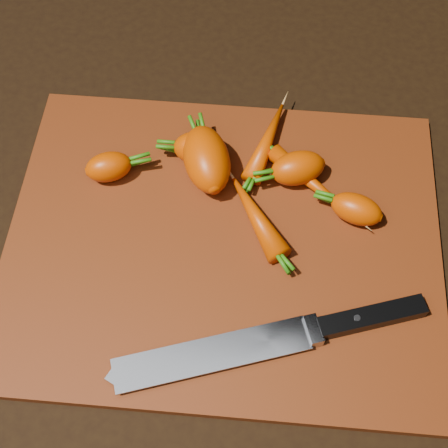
{
  "coord_description": "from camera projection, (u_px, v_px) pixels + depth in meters",
  "views": [
    {
      "loc": [
        0.03,
        -0.34,
        0.64
      ],
      "look_at": [
        0.0,
        0.01,
        0.03
      ],
      "focal_mm": 50.0,
      "sensor_mm": 36.0,
      "label": 1
    }
  ],
  "objects": [
    {
      "name": "carrot_5",
      "position": [
        267.0,
        141.0,
        0.77
      ],
      "size": [
        0.06,
        0.13,
        0.03
      ],
      "primitive_type": "ellipsoid",
      "rotation": [
        0.0,
        0.0,
        1.3
      ],
      "color": "#D64400",
      "rests_on": "cutting_board"
    },
    {
      "name": "cutting_board",
      "position": [
        223.0,
        242.0,
        0.72
      ],
      "size": [
        0.5,
        0.4,
        0.01
      ],
      "primitive_type": "cube",
      "color": "#5C2108",
      "rests_on": "ground"
    },
    {
      "name": "carrot_1",
      "position": [
        207.0,
        159.0,
        0.74
      ],
      "size": [
        0.08,
        0.11,
        0.05
      ],
      "primitive_type": "ellipsoid",
      "rotation": [
        0.0,
        0.0,
        1.88
      ],
      "color": "#D64400",
      "rests_on": "cutting_board"
    },
    {
      "name": "carrot_2",
      "position": [
        298.0,
        168.0,
        0.74
      ],
      "size": [
        0.08,
        0.06,
        0.04
      ],
      "primitive_type": "ellipsoid",
      "rotation": [
        0.0,
        0.0,
        3.48
      ],
      "color": "#D64400",
      "rests_on": "cutting_board"
    },
    {
      "name": "carrot_7",
      "position": [
        256.0,
        216.0,
        0.72
      ],
      "size": [
        0.08,
        0.11,
        0.03
      ],
      "primitive_type": "ellipsoid",
      "rotation": [
        0.0,
        0.0,
        2.11
      ],
      "color": "#D64400",
      "rests_on": "cutting_board"
    },
    {
      "name": "knife",
      "position": [
        231.0,
        350.0,
        0.64
      ],
      "size": [
        0.33,
        0.13,
        0.02
      ],
      "rotation": [
        0.0,
        0.0,
        0.32
      ],
      "color": "gray",
      "rests_on": "cutting_board"
    },
    {
      "name": "carrot_3",
      "position": [
        109.0,
        167.0,
        0.75
      ],
      "size": [
        0.06,
        0.05,
        0.04
      ],
      "primitive_type": "ellipsoid",
      "rotation": [
        0.0,
        0.0,
        0.36
      ],
      "color": "#D64400",
      "rests_on": "cutting_board"
    },
    {
      "name": "carrot_6",
      "position": [
        313.0,
        184.0,
        0.74
      ],
      "size": [
        0.11,
        0.1,
        0.02
      ],
      "primitive_type": "ellipsoid",
      "rotation": [
        0.0,
        0.0,
        -0.71
      ],
      "color": "#D64400",
      "rests_on": "cutting_board"
    },
    {
      "name": "carrot_0",
      "position": [
        198.0,
        148.0,
        0.76
      ],
      "size": [
        0.06,
        0.04,
        0.04
      ],
      "primitive_type": "ellipsoid",
      "rotation": [
        0.0,
        0.0,
        3.15
      ],
      "color": "#D64400",
      "rests_on": "cutting_board"
    },
    {
      "name": "ground",
      "position": [
        223.0,
        246.0,
        0.73
      ],
      "size": [
        2.0,
        2.0,
        0.01
      ],
      "primitive_type": "cube",
      "color": "black"
    },
    {
      "name": "carrot_4",
      "position": [
        356.0,
        209.0,
        0.72
      ],
      "size": [
        0.07,
        0.05,
        0.04
      ],
      "primitive_type": "ellipsoid",
      "rotation": [
        0.0,
        0.0,
        2.81
      ],
      "color": "#D64400",
      "rests_on": "cutting_board"
    }
  ]
}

